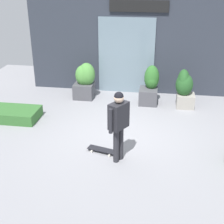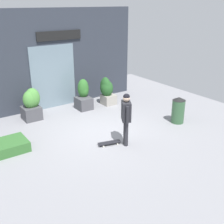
# 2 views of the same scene
# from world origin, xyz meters

# --- Properties ---
(ground_plane) EXTENTS (12.00, 12.00, 0.00)m
(ground_plane) POSITION_xyz_m (0.00, 0.00, 0.00)
(ground_plane) COLOR gray
(building_facade) EXTENTS (7.28, 0.31, 3.98)m
(building_facade) POSITION_xyz_m (-0.01, 3.51, 1.97)
(building_facade) COLOR #2D333D
(building_facade) RESTS_ON ground_plane
(skateboarder) EXTENTS (0.45, 0.56, 1.67)m
(skateboarder) POSITION_xyz_m (0.08, -1.09, 1.03)
(skateboarder) COLOR #28282D
(skateboarder) RESTS_ON ground_plane
(skateboard) EXTENTS (0.75, 0.38, 0.08)m
(skateboard) POSITION_xyz_m (-0.34, -0.81, 0.06)
(skateboard) COLOR black
(skateboard) RESTS_ON ground_plane
(planter_box_left) EXTENTS (0.62, 0.62, 1.21)m
(planter_box_left) POSITION_xyz_m (1.70, 2.33, 0.63)
(planter_box_left) COLOR gray
(planter_box_left) RESTS_ON ground_plane
(planter_box_right) EXTENTS (0.71, 0.65, 1.21)m
(planter_box_right) POSITION_xyz_m (-1.55, 2.59, 0.61)
(planter_box_right) COLOR #47474C
(planter_box_right) RESTS_ON ground_plane
(planter_box_mid) EXTENTS (0.60, 0.68, 1.24)m
(planter_box_mid) POSITION_xyz_m (0.64, 2.48, 0.57)
(planter_box_mid) COLOR #47474C
(planter_box_mid) RESTS_ON ground_plane
(trash_bin) EXTENTS (0.48, 0.48, 0.98)m
(trash_bin) POSITION_xyz_m (2.72, -0.83, 0.49)
(trash_bin) COLOR #335938
(trash_bin) RESTS_ON ground_plane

